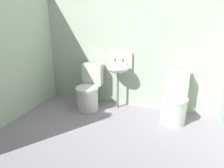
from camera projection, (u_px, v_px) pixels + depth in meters
The scene contains 6 objects.
ground_plane at pixel (105, 142), 2.72m from camera, with size 3.54×2.84×0.08m, color gray.
wall_back at pixel (130, 47), 3.51m from camera, with size 3.54×0.10×2.14m, color #AFC0A9.
wall_left at pixel (4, 53), 2.95m from camera, with size 0.10×2.64×2.14m, color #B1C8A9.
toilet_left at pixel (89, 91), 3.58m from camera, with size 0.42×0.61×0.78m.
toilet_right at pixel (175, 101), 3.13m from camera, with size 0.42×0.61×0.78m.
sink at pixel (118, 67), 3.46m from camera, with size 0.42×0.35×0.99m.
Camera 1 is at (0.84, -2.17, 1.58)m, focal length 31.99 mm.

